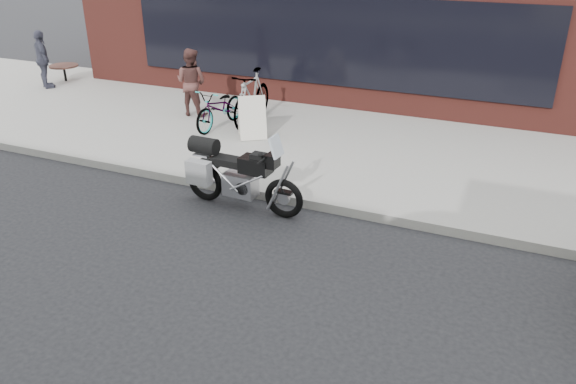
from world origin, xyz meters
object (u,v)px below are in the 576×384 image
at_px(sandwich_sign, 252,117).
at_px(motorcycle, 234,175).
at_px(cafe_patron_right, 43,59).
at_px(cafe_patron_left, 191,82).
at_px(cafe_table, 64,66).
at_px(bicycle_front, 220,108).
at_px(bicycle_rear, 252,97).

bearing_deg(sandwich_sign, motorcycle, -102.31).
bearing_deg(motorcycle, cafe_patron_right, 155.10).
relative_size(motorcycle, cafe_patron_left, 1.37).
bearing_deg(cafe_table, motorcycle, -31.13).
height_order(bicycle_front, cafe_patron_left, cafe_patron_left).
bearing_deg(sandwich_sign, cafe_patron_left, 123.08).
relative_size(motorcycle, cafe_table, 2.63).
distance_m(motorcycle, cafe_patron_right, 8.90).
height_order(bicycle_rear, sandwich_sign, bicycle_rear).
bearing_deg(cafe_patron_left, cafe_table, -14.28).
xyz_separation_m(sandwich_sign, cafe_patron_left, (-1.94, 0.83, 0.32)).
height_order(motorcycle, cafe_patron_left, cafe_patron_left).
relative_size(bicycle_rear, cafe_patron_left, 1.26).
height_order(bicycle_front, sandwich_sign, sandwich_sign).
bearing_deg(bicycle_rear, cafe_table, 165.63).
height_order(bicycle_rear, cafe_patron_left, cafe_patron_left).
bearing_deg(cafe_patron_left, motorcycle, 130.27).
height_order(motorcycle, bicycle_front, motorcycle).
xyz_separation_m(sandwich_sign, cafe_patron_right, (-6.85, 1.35, 0.32)).
xyz_separation_m(motorcycle, cafe_table, (-8.00, 4.83, 0.00)).
bearing_deg(sandwich_sign, bicycle_rear, 83.19).
bearing_deg(sandwich_sign, cafe_patron_right, 135.26).
bearing_deg(cafe_patron_right, sandwich_sign, -159.08).
bearing_deg(bicycle_front, cafe_patron_left, 157.29).
relative_size(motorcycle, bicycle_rear, 1.09).
xyz_separation_m(bicycle_front, bicycle_rear, (0.47, 0.58, 0.14)).
distance_m(sandwich_sign, cafe_patron_left, 2.14).
bearing_deg(cafe_table, sandwich_sign, -16.95).
relative_size(motorcycle, sandwich_sign, 2.39).
distance_m(bicycle_rear, cafe_patron_left, 1.51).
height_order(bicycle_rear, cafe_table, bicycle_rear).
xyz_separation_m(motorcycle, sandwich_sign, (-1.06, 2.72, 0.02)).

